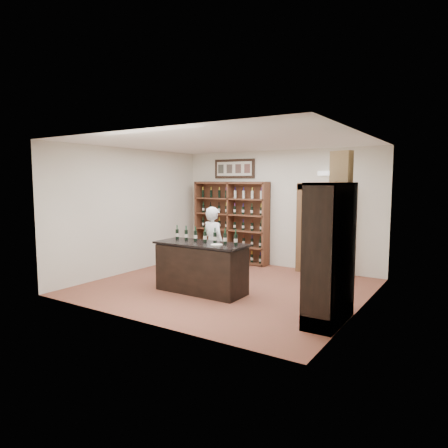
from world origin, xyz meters
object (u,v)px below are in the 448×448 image
(side_cabinet, at_px, (331,276))
(wine_crate, at_px, (341,167))
(tasting_counter, at_px, (201,268))
(counter_bottle_0, at_px, (177,234))
(shopkeeper, at_px, (213,244))
(wine_shelf, at_px, (232,222))

(side_cabinet, distance_m, wine_crate, 1.73)
(tasting_counter, bearing_deg, counter_bottle_0, 169.53)
(counter_bottle_0, relative_size, wine_crate, 0.61)
(side_cabinet, bearing_deg, wine_crate, 89.63)
(tasting_counter, xyz_separation_m, shopkeeper, (-0.29, 0.85, 0.34))
(wine_shelf, height_order, shopkeeper, wine_shelf)
(side_cabinet, height_order, shopkeeper, side_cabinet)
(wine_shelf, relative_size, shopkeeper, 1.33)
(counter_bottle_0, bearing_deg, shopkeeper, 59.08)
(counter_bottle_0, relative_size, side_cabinet, 0.14)
(tasting_counter, height_order, shopkeeper, shopkeeper)
(shopkeeper, bearing_deg, tasting_counter, 121.38)
(wine_shelf, distance_m, tasting_counter, 3.19)
(tasting_counter, relative_size, shopkeeper, 1.13)
(wine_shelf, bearing_deg, tasting_counter, -69.44)
(counter_bottle_0, relative_size, shopkeeper, 0.18)
(wine_shelf, distance_m, side_cabinet, 5.02)
(wine_shelf, height_order, wine_crate, wine_crate)
(wine_shelf, relative_size, side_cabinet, 1.00)
(wine_shelf, bearing_deg, shopkeeper, -68.75)
(counter_bottle_0, xyz_separation_m, side_cabinet, (3.44, -0.43, -0.35))
(counter_bottle_0, bearing_deg, tasting_counter, -10.47)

